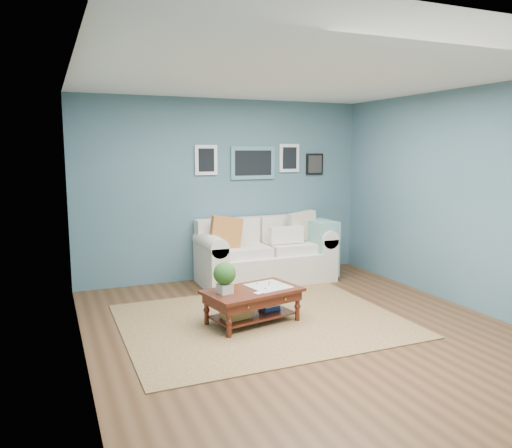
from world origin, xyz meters
TOP-DOWN VIEW (x-y plane):
  - room_shell at (0.01, 0.06)m, footprint 5.00×5.02m
  - area_rug at (-0.31, 0.40)m, footprint 3.10×2.48m
  - loveseat at (0.54, 2.03)m, footprint 2.02×0.92m
  - coffee_table at (-0.49, 0.37)m, footprint 1.16×0.82m

SIDE VIEW (x-z plane):
  - area_rug at x=-0.31m, z-range 0.00..0.01m
  - coffee_table at x=-0.49m, z-range -0.04..0.70m
  - loveseat at x=0.54m, z-range -0.10..0.94m
  - room_shell at x=0.01m, z-range 0.01..2.71m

